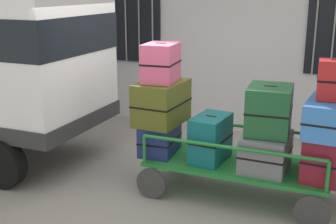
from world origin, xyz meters
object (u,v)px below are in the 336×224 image
(suitcase_midright_top, at_px, (336,80))
(suitcase_midleft_bottom, at_px, (211,138))
(suitcase_center_bottom, at_px, (266,152))
(suitcase_center_middle, at_px, (269,110))
(luggage_cart, at_px, (237,169))
(suitcase_midright_bottom, at_px, (328,155))
(suitcase_midright_middle, at_px, (331,118))
(suitcase_left_middle, at_px, (162,102))
(suitcase_left_top, at_px, (161,63))
(suitcase_left_bottom, at_px, (160,138))

(suitcase_midright_top, bearing_deg, suitcase_midleft_bottom, -178.70)
(suitcase_center_bottom, bearing_deg, suitcase_center_middle, 90.00)
(luggage_cart, bearing_deg, suitcase_midright_bottom, 0.60)
(suitcase_midright_middle, bearing_deg, suitcase_center_middle, 176.87)
(suitcase_left_middle, bearing_deg, suitcase_midright_top, -0.81)
(suitcase_center_middle, bearing_deg, suitcase_left_top, -179.91)
(suitcase_left_bottom, bearing_deg, suitcase_center_middle, 1.72)
(suitcase_center_middle, height_order, suitcase_midright_top, suitcase_midright_top)
(suitcase_midleft_bottom, bearing_deg, suitcase_midright_middle, 0.19)
(suitcase_left_middle, relative_size, suitcase_midright_bottom, 1.01)
(luggage_cart, relative_size, suitcase_midright_bottom, 2.91)
(suitcase_midleft_bottom, xyz_separation_m, suitcase_midright_bottom, (1.49, 0.04, -0.03))
(suitcase_midright_middle, bearing_deg, luggage_cart, 178.72)
(suitcase_center_middle, bearing_deg, suitcase_left_bottom, -178.28)
(suitcase_midright_bottom, bearing_deg, suitcase_midright_top, -90.00)
(luggage_cart, bearing_deg, suitcase_midright_middle, -1.28)
(suitcase_center_bottom, bearing_deg, luggage_cart, 173.99)
(luggage_cart, distance_m, suitcase_midright_top, 1.72)
(suitcase_left_top, relative_size, suitcase_midleft_bottom, 0.86)
(suitcase_left_top, distance_m, suitcase_midright_top, 2.24)
(luggage_cart, xyz_separation_m, suitcase_center_middle, (0.37, 0.02, 0.86))
(suitcase_left_top, relative_size, suitcase_midright_bottom, 0.71)
(suitcase_left_top, xyz_separation_m, suitcase_midright_bottom, (2.24, -0.00, -1.00))
(suitcase_midleft_bottom, height_order, suitcase_midright_middle, suitcase_midright_middle)
(suitcase_left_bottom, distance_m, suitcase_center_middle, 1.60)
(suitcase_left_middle, bearing_deg, suitcase_center_middle, -0.76)
(suitcase_left_bottom, relative_size, suitcase_midright_top, 1.49)
(luggage_cart, bearing_deg, suitcase_center_bottom, -6.01)
(suitcase_left_bottom, distance_m, suitcase_left_top, 1.07)
(luggage_cart, relative_size, suitcase_midleft_bottom, 3.54)
(luggage_cart, height_order, suitcase_midright_bottom, suitcase_midright_bottom)
(suitcase_left_top, bearing_deg, suitcase_left_bottom, -90.00)
(suitcase_midleft_bottom, distance_m, suitcase_center_middle, 0.88)
(suitcase_midright_bottom, bearing_deg, suitcase_left_top, 179.95)
(luggage_cart, relative_size, suitcase_left_top, 4.12)
(suitcase_left_middle, xyz_separation_m, suitcase_midleft_bottom, (0.75, -0.07, -0.41))
(suitcase_midleft_bottom, relative_size, suitcase_center_middle, 1.02)
(suitcase_left_bottom, bearing_deg, luggage_cart, 1.48)
(luggage_cart, height_order, suitcase_center_bottom, suitcase_center_bottom)
(luggage_cart, distance_m, suitcase_midright_middle, 1.41)
(suitcase_left_bottom, bearing_deg, suitcase_left_top, 90.00)
(suitcase_left_top, bearing_deg, suitcase_left_middle, 90.00)
(suitcase_left_middle, xyz_separation_m, suitcase_left_top, (0.00, -0.02, 0.56))
(suitcase_midright_middle, bearing_deg, suitcase_left_middle, 178.45)
(suitcase_left_top, xyz_separation_m, suitcase_midleft_bottom, (0.75, -0.04, -0.97))
(suitcase_midright_bottom, xyz_separation_m, suitcase_midright_middle, (0.00, -0.04, 0.49))
(suitcase_left_bottom, height_order, suitcase_midright_bottom, suitcase_midright_bottom)
(suitcase_left_bottom, height_order, suitcase_left_top, suitcase_left_top)
(suitcase_left_top, relative_size, suitcase_center_bottom, 0.80)
(suitcase_midright_bottom, bearing_deg, suitcase_center_middle, 179.69)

